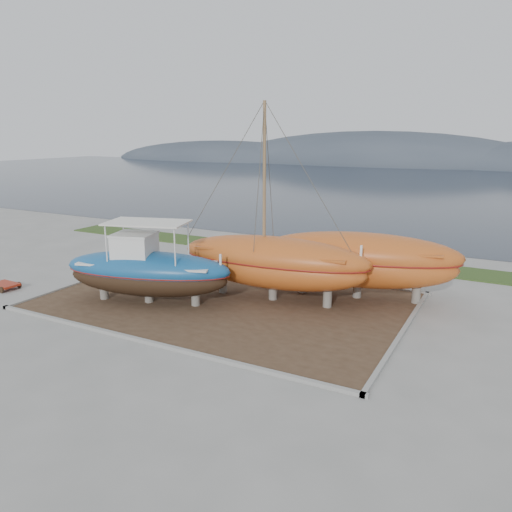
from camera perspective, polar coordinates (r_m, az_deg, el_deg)
The scene contains 11 objects.
ground at distance 23.05m, azimuth -8.78°, elevation -8.03°, with size 140.00×140.00×0.00m, color gray.
dirt_patch at distance 26.13m, azimuth -3.53°, elevation -5.14°, with size 18.00×12.00×0.06m, color #422D1E.
curb_frame at distance 26.11m, azimuth -3.53°, elevation -5.05°, with size 18.60×12.60×0.15m, color gray, non-canonical shape.
grass_strip at distance 36.02m, azimuth 6.06°, elevation 0.19°, with size 44.00×3.00×0.08m, color #284219.
sea at distance 88.38m, azimuth 19.62°, elevation 7.59°, with size 260.00×100.00×0.04m, color black, non-canonical shape.
mountain_ridge at distance 142.85m, azimuth 23.09°, elevation 9.42°, with size 200.00×36.00×20.00m, color #333D49, non-canonical shape.
blue_caique at distance 25.84m, azimuth -12.33°, elevation -0.72°, with size 8.73×2.73×4.20m, color #16538D, non-canonical shape.
white_dinghy at distance 30.44m, azimuth -13.31°, elevation -1.35°, with size 4.44×1.67×1.34m, color white, non-canonical shape.
orange_sailboat at distance 25.10m, azimuth 2.04°, elevation 5.92°, with size 10.17×3.00×10.00m, color #B8531C, non-canonical shape.
orange_bare_hull at distance 26.61m, azimuth 11.61°, elevation -1.17°, with size 10.34×3.10×3.39m, color #B8531C, non-canonical shape.
red_trailer at distance 31.40m, azimuth -26.75°, elevation -3.10°, with size 2.33×1.17×0.33m, color #A02712, non-canonical shape.
Camera 1 is at (13.00, -17.00, 8.56)m, focal length 35.00 mm.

